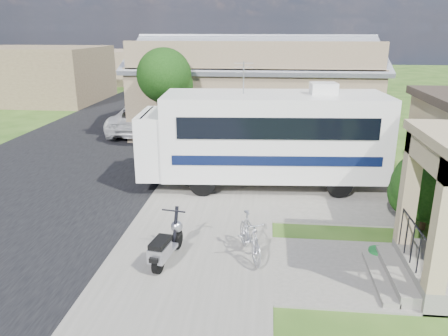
# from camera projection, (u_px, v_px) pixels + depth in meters

# --- Properties ---
(ground) EXTENTS (120.00, 120.00, 0.00)m
(ground) POSITION_uv_depth(u_px,v_px,m) (233.00, 246.00, 11.25)
(ground) COLOR #234312
(street_slab) EXTENTS (9.00, 80.00, 0.02)m
(street_slab) POSITION_uv_depth(u_px,v_px,m) (98.00, 142.00, 21.43)
(street_slab) COLOR black
(street_slab) RESTS_ON ground
(sidewalk_slab) EXTENTS (4.00, 80.00, 0.06)m
(sidewalk_slab) POSITION_uv_depth(u_px,v_px,m) (229.00, 145.00, 20.80)
(sidewalk_slab) COLOR #65635B
(sidewalk_slab) RESTS_ON ground
(driveway_slab) EXTENTS (7.00, 6.00, 0.05)m
(driveway_slab) POSITION_uv_depth(u_px,v_px,m) (286.00, 187.00, 15.35)
(driveway_slab) COLOR #65635B
(driveway_slab) RESTS_ON ground
(walk_slab) EXTENTS (4.00, 3.00, 0.05)m
(walk_slab) POSITION_uv_depth(u_px,v_px,m) (360.00, 272.00, 10.00)
(walk_slab) COLOR #65635B
(walk_slab) RESTS_ON ground
(warehouse) EXTENTS (12.50, 8.40, 5.04)m
(warehouse) POSITION_uv_depth(u_px,v_px,m) (254.00, 92.00, 23.86)
(warehouse) COLOR #79614B
(warehouse) RESTS_ON ground
(distant_bldg_far) EXTENTS (10.00, 8.00, 4.00)m
(distant_bldg_far) POSITION_uv_depth(u_px,v_px,m) (34.00, 74.00, 33.10)
(distant_bldg_far) COLOR brown
(distant_bldg_far) RESTS_ON ground
(distant_bldg_near) EXTENTS (8.00, 7.00, 3.20)m
(distant_bldg_near) POSITION_uv_depth(u_px,v_px,m) (114.00, 67.00, 44.40)
(distant_bldg_near) COLOR #79614B
(distant_bldg_near) RESTS_ON ground
(street_tree_a) EXTENTS (2.44, 2.40, 4.58)m
(street_tree_a) POSITION_uv_depth(u_px,v_px,m) (167.00, 78.00, 19.18)
(street_tree_a) COLOR #312016
(street_tree_a) RESTS_ON ground
(street_tree_b) EXTENTS (2.44, 2.40, 4.73)m
(street_tree_b) POSITION_uv_depth(u_px,v_px,m) (201.00, 59.00, 28.60)
(street_tree_b) COLOR #312016
(street_tree_b) RESTS_ON ground
(street_tree_c) EXTENTS (2.44, 2.40, 4.42)m
(street_tree_c) POSITION_uv_depth(u_px,v_px,m) (217.00, 56.00, 37.21)
(street_tree_c) COLOR #312016
(street_tree_c) RESTS_ON ground
(motorhome) EXTENTS (8.49, 3.21, 4.27)m
(motorhome) POSITION_uv_depth(u_px,v_px,m) (264.00, 135.00, 15.04)
(motorhome) COLOR silver
(motorhome) RESTS_ON ground
(shrub) EXTENTS (2.17, 2.07, 2.66)m
(shrub) POSITION_uv_depth(u_px,v_px,m) (430.00, 183.00, 11.83)
(shrub) COLOR #312016
(shrub) RESTS_ON ground
(scooter) EXTENTS (0.68, 1.72, 1.13)m
(scooter) POSITION_uv_depth(u_px,v_px,m) (166.00, 246.00, 10.22)
(scooter) COLOR black
(scooter) RESTS_ON ground
(bicycle) EXTENTS (1.04, 1.83, 1.06)m
(bicycle) POSITION_uv_depth(u_px,v_px,m) (250.00, 238.00, 10.51)
(bicycle) COLOR #A5A5AC
(bicycle) RESTS_ON ground
(pickup_truck) EXTENTS (2.65, 5.61, 1.55)m
(pickup_truck) POSITION_uv_depth(u_px,v_px,m) (142.00, 118.00, 23.33)
(pickup_truck) COLOR silver
(pickup_truck) RESTS_ON ground
(van) EXTENTS (3.47, 6.76, 1.88)m
(van) POSITION_uv_depth(u_px,v_px,m) (168.00, 94.00, 30.75)
(van) COLOR silver
(van) RESTS_ON ground
(garden_hose) EXTENTS (0.44, 0.44, 0.20)m
(garden_hose) POSITION_uv_depth(u_px,v_px,m) (377.00, 254.00, 10.65)
(garden_hose) COLOR #125A23
(garden_hose) RESTS_ON ground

